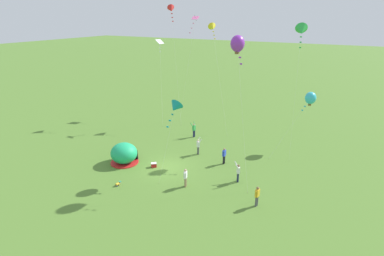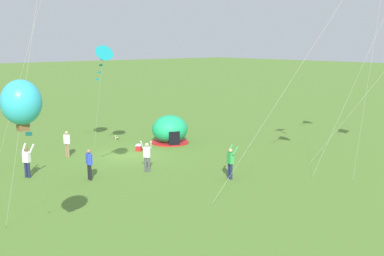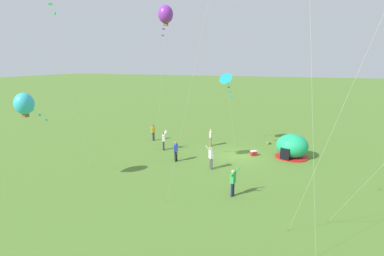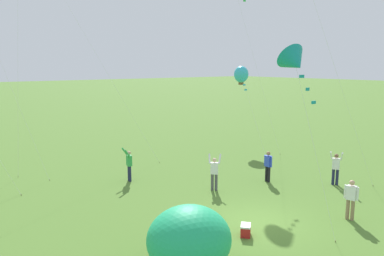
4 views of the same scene
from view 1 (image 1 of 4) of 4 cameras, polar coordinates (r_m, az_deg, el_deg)
name	(u,v)px [view 1 (image 1 of 4)]	position (r m, az deg, el deg)	size (l,w,h in m)	color
ground_plane	(168,167)	(29.93, -4.67, -7.49)	(300.00, 300.00, 0.00)	#517A2D
popup_tent	(124,154)	(31.11, -12.81, -4.77)	(2.81, 2.81, 2.10)	#1EAD6B
cooler_box	(154,165)	(30.05, -7.29, -6.99)	(0.64, 0.62, 0.44)	red
toddler_crawling	(118,184)	(27.64, -13.84, -10.23)	(0.33, 0.55, 0.32)	gold
person_strolling	(257,195)	(24.41, 12.30, -12.42)	(0.31, 0.58, 1.72)	#4C4C51
person_arms_raised	(194,129)	(36.62, 0.37, -0.26)	(0.55, 0.68, 1.89)	#1E2347
person_near_tent	(198,146)	(32.11, 1.20, -3.39)	(0.70, 0.70, 1.89)	#4C4C51
person_watching_sky	(238,172)	(27.32, 8.76, -8.24)	(0.65, 0.72, 1.89)	#1E2347
person_center_field	(224,155)	(30.27, 6.14, -5.15)	(0.28, 0.59, 1.72)	black
person_with_toddler	(185,177)	(26.31, -1.25, -9.27)	(0.32, 0.58, 1.72)	#8C7251
kite_cyan	(311,98)	(35.08, 21.65, 5.32)	(3.28, 5.87, 6.34)	silver
kite_purple	(238,44)	(26.35, 8.67, 15.58)	(3.42, 3.95, 12.57)	silver
kite_green	(301,31)	(33.71, 20.12, 17.00)	(1.82, 5.09, 13.41)	silver
kite_red	(171,9)	(43.79, -3.99, 21.62)	(4.51, 4.86, 15.48)	silver
kite_white	(160,44)	(45.10, -6.15, 15.67)	(4.54, 6.47, 10.89)	silver
kite_pink	(194,22)	(41.49, 0.45, 19.54)	(1.94, 2.43, 14.15)	silver
kite_yellow	(212,28)	(41.79, 3.92, 18.53)	(5.66, 6.28, 13.19)	silver
kite_teal	(175,107)	(26.32, -3.24, 3.96)	(1.36, 3.20, 7.24)	silver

